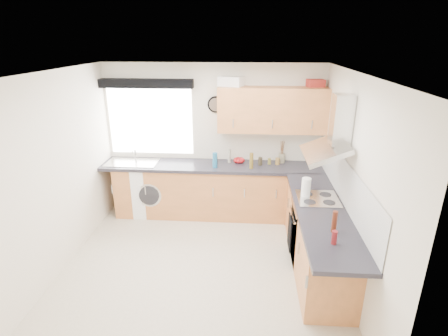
# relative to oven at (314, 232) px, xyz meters

# --- Properties ---
(ground_plane) EXTENTS (3.60, 3.60, 0.00)m
(ground_plane) POSITION_rel_oven_xyz_m (-1.50, -0.30, -0.42)
(ground_plane) COLOR beige
(ceiling) EXTENTS (3.60, 3.60, 0.02)m
(ceiling) POSITION_rel_oven_xyz_m (-1.50, -0.30, 2.08)
(ceiling) COLOR white
(ceiling) RESTS_ON wall_back
(wall_back) EXTENTS (3.60, 0.02, 2.50)m
(wall_back) POSITION_rel_oven_xyz_m (-1.50, 1.50, 0.82)
(wall_back) COLOR silver
(wall_back) RESTS_ON ground_plane
(wall_front) EXTENTS (3.60, 0.02, 2.50)m
(wall_front) POSITION_rel_oven_xyz_m (-1.50, -2.10, 0.82)
(wall_front) COLOR silver
(wall_front) RESTS_ON ground_plane
(wall_left) EXTENTS (0.02, 3.60, 2.50)m
(wall_left) POSITION_rel_oven_xyz_m (-3.30, -0.30, 0.82)
(wall_left) COLOR silver
(wall_left) RESTS_ON ground_plane
(wall_right) EXTENTS (0.02, 3.60, 2.50)m
(wall_right) POSITION_rel_oven_xyz_m (0.30, -0.30, 0.82)
(wall_right) COLOR silver
(wall_right) RESTS_ON ground_plane
(window) EXTENTS (1.40, 0.02, 1.10)m
(window) POSITION_rel_oven_xyz_m (-2.55, 1.49, 1.12)
(window) COLOR white
(window) RESTS_ON wall_back
(window_blind) EXTENTS (1.50, 0.18, 0.14)m
(window_blind) POSITION_rel_oven_xyz_m (-2.55, 1.40, 1.76)
(window_blind) COLOR black
(window_blind) RESTS_ON wall_back
(splashback) EXTENTS (0.01, 3.00, 0.54)m
(splashback) POSITION_rel_oven_xyz_m (0.29, 0.00, 0.75)
(splashback) COLOR white
(splashback) RESTS_ON wall_right
(base_cab_back) EXTENTS (3.00, 0.58, 0.86)m
(base_cab_back) POSITION_rel_oven_xyz_m (-1.60, 1.21, 0.01)
(base_cab_back) COLOR #B16B39
(base_cab_back) RESTS_ON ground_plane
(base_cab_corner) EXTENTS (0.60, 0.60, 0.86)m
(base_cab_corner) POSITION_rel_oven_xyz_m (0.00, 1.20, 0.01)
(base_cab_corner) COLOR #B16B39
(base_cab_corner) RESTS_ON ground_plane
(base_cab_right) EXTENTS (0.58, 2.10, 0.86)m
(base_cab_right) POSITION_rel_oven_xyz_m (0.01, -0.15, 0.01)
(base_cab_right) COLOR #B16B39
(base_cab_right) RESTS_ON ground_plane
(worktop_back) EXTENTS (3.60, 0.62, 0.05)m
(worktop_back) POSITION_rel_oven_xyz_m (-1.50, 1.20, 0.46)
(worktop_back) COLOR black
(worktop_back) RESTS_ON base_cab_back
(worktop_right) EXTENTS (0.62, 2.42, 0.05)m
(worktop_right) POSITION_rel_oven_xyz_m (0.00, -0.30, 0.46)
(worktop_right) COLOR black
(worktop_right) RESTS_ON base_cab_right
(sink) EXTENTS (0.84, 0.46, 0.10)m
(sink) POSITION_rel_oven_xyz_m (-2.83, 1.20, 0.52)
(sink) COLOR #BDBDBD
(sink) RESTS_ON worktop_back
(oven) EXTENTS (0.56, 0.58, 0.85)m
(oven) POSITION_rel_oven_xyz_m (0.00, 0.00, 0.00)
(oven) COLOR black
(oven) RESTS_ON ground_plane
(hob_plate) EXTENTS (0.52, 0.52, 0.01)m
(hob_plate) POSITION_rel_oven_xyz_m (0.00, 0.00, 0.49)
(hob_plate) COLOR #BDBDBD
(hob_plate) RESTS_ON worktop_right
(extractor_hood) EXTENTS (0.52, 0.78, 0.66)m
(extractor_hood) POSITION_rel_oven_xyz_m (0.10, -0.00, 1.34)
(extractor_hood) COLOR #BDBDBD
(extractor_hood) RESTS_ON wall_right
(upper_cabinets) EXTENTS (1.70, 0.35, 0.70)m
(upper_cabinets) POSITION_rel_oven_xyz_m (-0.55, 1.32, 1.38)
(upper_cabinets) COLOR #B16B39
(upper_cabinets) RESTS_ON wall_back
(washing_machine) EXTENTS (0.64, 0.62, 0.90)m
(washing_machine) POSITION_rel_oven_xyz_m (-2.50, 1.22, 0.03)
(washing_machine) COLOR white
(washing_machine) RESTS_ON ground_plane
(wall_clock) EXTENTS (0.27, 0.04, 0.27)m
(wall_clock) POSITION_rel_oven_xyz_m (-1.45, 1.46, 1.42)
(wall_clock) COLOR black
(wall_clock) RESTS_ON wall_back
(casserole) EXTENTS (0.42, 0.36, 0.15)m
(casserole) POSITION_rel_oven_xyz_m (-1.20, 1.42, 1.80)
(casserole) COLOR white
(casserole) RESTS_ON upper_cabinets
(storage_box) EXTENTS (0.28, 0.25, 0.11)m
(storage_box) POSITION_rel_oven_xyz_m (0.10, 1.42, 1.78)
(storage_box) COLOR #B32C23
(storage_box) RESTS_ON upper_cabinets
(utensil_pot) EXTENTS (0.13, 0.13, 0.15)m
(utensil_pot) POSITION_rel_oven_xyz_m (-0.35, 1.39, 0.56)
(utensil_pot) COLOR gray
(utensil_pot) RESTS_ON worktop_back
(kitchen_roll) EXTENTS (0.13, 0.13, 0.26)m
(kitchen_roll) POSITION_rel_oven_xyz_m (-0.15, 0.06, 0.61)
(kitchen_roll) COLOR white
(kitchen_roll) RESTS_ON worktop_right
(tomato_cluster) EXTENTS (0.20, 0.20, 0.07)m
(tomato_cluster) POSITION_rel_oven_xyz_m (-1.06, 1.35, 0.52)
(tomato_cluster) COLOR #B31217
(tomato_cluster) RESTS_ON worktop_back
(jar_0) EXTENTS (0.07, 0.07, 0.11)m
(jar_0) POSITION_rel_oven_xyz_m (-0.43, 1.29, 0.54)
(jar_0) COLOR olive
(jar_0) RESTS_ON worktop_back
(jar_1) EXTENTS (0.07, 0.07, 0.13)m
(jar_1) POSITION_rel_oven_xyz_m (-0.71, 1.24, 0.55)
(jar_1) COLOR #362E1E
(jar_1) RESTS_ON worktop_back
(jar_2) EXTENTS (0.06, 0.06, 0.25)m
(jar_2) POSITION_rel_oven_xyz_m (-0.85, 1.07, 0.61)
(jar_2) COLOR brown
(jar_2) RESTS_ON worktop_back
(jar_3) EXTENTS (0.08, 0.08, 0.24)m
(jar_3) POSITION_rel_oven_xyz_m (-1.43, 1.08, 0.61)
(jar_3) COLOR #1C6089
(jar_3) RESTS_ON worktop_back
(jar_4) EXTENTS (0.05, 0.05, 0.10)m
(jar_4) POSITION_rel_oven_xyz_m (-0.56, 1.29, 0.54)
(jar_4) COLOR olive
(jar_4) RESTS_ON worktop_back
(jar_5) EXTENTS (0.06, 0.06, 0.10)m
(jar_5) POSITION_rel_oven_xyz_m (-1.44, 1.32, 0.53)
(jar_5) COLOR #352B1D
(jar_5) RESTS_ON worktop_back
(jar_6) EXTENTS (0.05, 0.05, 0.23)m
(jar_6) POSITION_rel_oven_xyz_m (-1.22, 1.33, 0.60)
(jar_6) COLOR gray
(jar_6) RESTS_ON worktop_back
(bottle_0) EXTENTS (0.05, 0.05, 0.24)m
(bottle_0) POSITION_rel_oven_xyz_m (0.02, -0.81, 0.61)
(bottle_0) COLOR #521F11
(bottle_0) RESTS_ON worktop_right
(bottle_1) EXTENTS (0.05, 0.05, 0.14)m
(bottle_1) POSITION_rel_oven_xyz_m (-0.03, -1.04, 0.56)
(bottle_1) COLOR maroon
(bottle_1) RESTS_ON worktop_right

